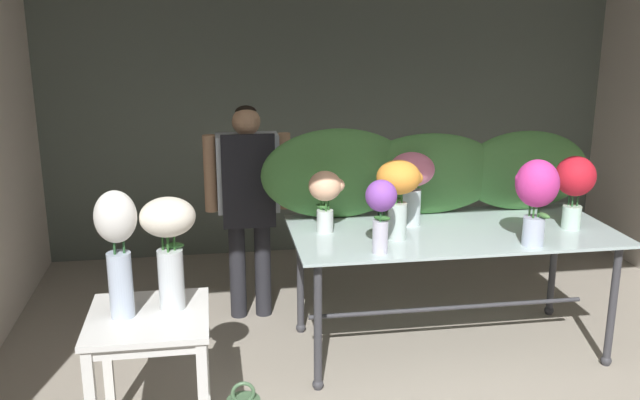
# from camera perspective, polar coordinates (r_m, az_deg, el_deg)

# --- Properties ---
(ground_plane) EXTENTS (8.57, 8.57, 0.00)m
(ground_plane) POSITION_cam_1_polar(r_m,az_deg,el_deg) (5.11, 4.74, -10.73)
(ground_plane) COLOR #9E9384
(wall_back) EXTENTS (5.31, 0.12, 2.95)m
(wall_back) POSITION_cam_1_polar(r_m,az_deg,el_deg) (6.54, 0.96, 8.60)
(wall_back) COLOR slate
(wall_back) RESTS_ON ground
(display_table_glass) EXTENTS (2.09, 0.99, 0.85)m
(display_table_glass) POSITION_cam_1_polar(r_m,az_deg,el_deg) (4.70, 10.55, -3.66)
(display_table_glass) COLOR #ADC4C3
(display_table_glass) RESTS_ON ground
(side_table_white) EXTENTS (0.60, 0.63, 0.75)m
(side_table_white) POSITION_cam_1_polar(r_m,az_deg,el_deg) (3.72, -13.62, -10.56)
(side_table_white) COLOR white
(side_table_white) RESTS_ON ground
(florist) EXTENTS (0.62, 0.24, 1.58)m
(florist) POSITION_cam_1_polar(r_m,az_deg,el_deg) (5.08, -5.83, 0.83)
(florist) COLOR #232328
(florist) RESTS_ON ground
(foliage_backdrop) EXTENTS (2.33, 0.24, 0.62)m
(foliage_backdrop) POSITION_cam_1_polar(r_m,az_deg,el_deg) (4.92, 8.89, 2.20)
(foliage_backdrop) COLOR #477F3D
(foliage_backdrop) RESTS_ON display_table_glass
(vase_peach_carnations) EXTENTS (0.23, 0.21, 0.40)m
(vase_peach_carnations) POSITION_cam_1_polar(r_m,az_deg,el_deg) (4.46, 0.45, 0.53)
(vase_peach_carnations) COLOR silver
(vase_peach_carnations) RESTS_ON display_table_glass
(vase_crimson_ranunculus) EXTENTS (0.26, 0.26, 0.48)m
(vase_crimson_ranunculus) POSITION_cam_1_polar(r_m,az_deg,el_deg) (4.81, 19.90, 1.32)
(vase_crimson_ranunculus) COLOR silver
(vase_crimson_ranunculus) RESTS_ON display_table_glass
(vase_magenta_hydrangea) EXTENTS (0.26, 0.26, 0.53)m
(vase_magenta_hydrangea) POSITION_cam_1_polar(r_m,az_deg,el_deg) (4.39, 17.09, 0.60)
(vase_magenta_hydrangea) COLOR silver
(vase_magenta_hydrangea) RESTS_ON display_table_glass
(vase_violet_tulips) EXTENTS (0.18, 0.18, 0.44)m
(vase_violet_tulips) POSITION_cam_1_polar(r_m,az_deg,el_deg) (4.09, 4.96, -0.61)
(vase_violet_tulips) COLOR silver
(vase_violet_tulips) RESTS_ON display_table_glass
(vase_sunset_freesia) EXTENTS (0.29, 0.27, 0.50)m
(vase_sunset_freesia) POSITION_cam_1_polar(r_m,az_deg,el_deg) (4.34, 6.36, 1.04)
(vase_sunset_freesia) COLOR silver
(vase_sunset_freesia) RESTS_ON display_table_glass
(vase_rosy_anemones) EXTENTS (0.31, 0.30, 0.49)m
(vase_rosy_anemones) POSITION_cam_1_polar(r_m,az_deg,el_deg) (4.64, 7.40, 1.75)
(vase_rosy_anemones) COLOR silver
(vase_rosy_anemones) RESTS_ON display_table_glass
(vase_white_roses_tall) EXTENTS (0.20, 0.20, 0.65)m
(vase_white_roses_tall) POSITION_cam_1_polar(r_m,az_deg,el_deg) (3.55, -16.05, -3.43)
(vase_white_roses_tall) COLOR silver
(vase_white_roses_tall) RESTS_ON side_table_white
(vase_cream_lisianthus_tall) EXTENTS (0.28, 0.28, 0.58)m
(vase_cream_lisianthus_tall) POSITION_cam_1_polar(r_m,az_deg,el_deg) (3.59, -12.19, -3.06)
(vase_cream_lisianthus_tall) COLOR silver
(vase_cream_lisianthus_tall) RESTS_ON side_table_white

